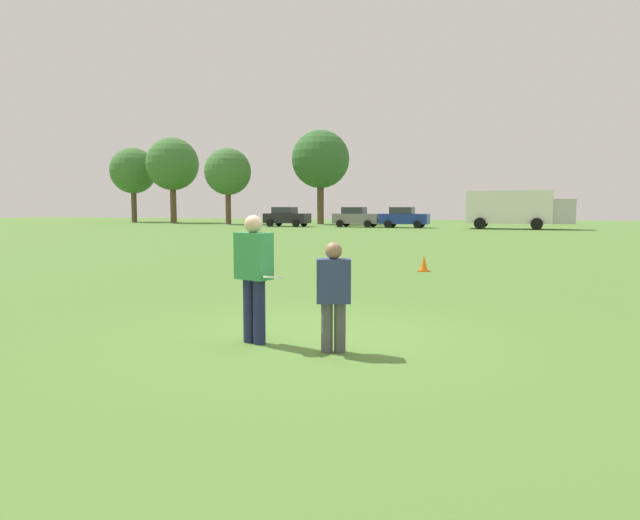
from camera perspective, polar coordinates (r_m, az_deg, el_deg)
ground_plane at (r=8.42m, az=-0.58°, el=-7.82°), size 148.25×148.25×0.00m
player_thrower at (r=8.05m, az=-6.58°, el=-1.13°), size 0.57×0.44×1.80m
player_defender at (r=7.52m, az=1.34°, el=-3.13°), size 0.50×0.38×1.45m
frisbee at (r=7.72m, az=-4.66°, el=-1.72°), size 0.27×0.27×0.07m
traffic_cone at (r=17.22m, az=10.26°, el=-0.35°), size 0.32×0.32×0.48m
parked_car_near_left at (r=54.00m, az=-3.34°, el=4.31°), size 4.28×2.38×1.82m
parked_car_mid_left at (r=52.78m, az=3.61°, el=4.29°), size 4.28×2.38×1.82m
parked_car_center at (r=51.66m, az=8.35°, el=4.22°), size 4.28×2.38×1.82m
box_truck at (r=50.75m, az=18.94°, el=4.90°), size 8.61×3.29×3.18m
tree_west_oak at (r=73.38m, az=-18.06°, el=8.39°), size 5.47×5.47×8.89m
tree_west_maple at (r=68.32m, az=-14.43°, el=9.18°), size 5.95×5.95×9.66m
tree_center_elm at (r=61.93m, az=-9.13°, el=8.63°), size 4.92×4.92×8.00m
tree_east_birch at (r=61.21m, az=0.05°, el=9.94°), size 6.07×6.07×9.87m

